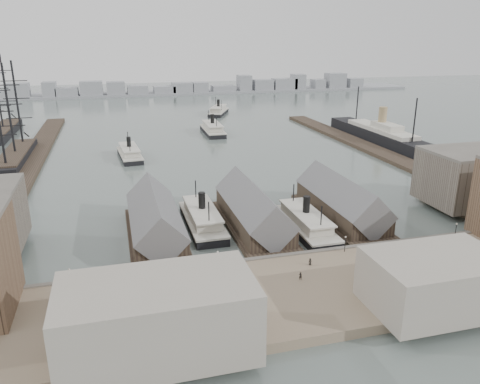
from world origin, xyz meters
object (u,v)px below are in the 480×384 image
object	(u,v)px
ocean_steamer	(381,135)
horse_cart_left	(154,299)
ferry_docked_west	(202,218)
horse_cart_right	(441,279)
horse_cart_center	(220,296)

from	to	relation	value
ocean_steamer	horse_cart_left	xyz separation A→B (m)	(-121.60, -122.06, -0.87)
ferry_docked_west	horse_cart_right	bearing A→B (deg)	-49.22
horse_cart_right	ferry_docked_west	bearing A→B (deg)	54.87
ocean_steamer	horse_cart_left	distance (m)	172.30
ferry_docked_west	ocean_steamer	xyz separation A→B (m)	(105.00, 83.32, 1.26)
ferry_docked_west	horse_cart_left	size ratio (longest dim) A/B	6.27
horse_cart_left	horse_cart_right	distance (m)	57.13
ocean_steamer	horse_cart_center	xyz separation A→B (m)	(-109.45, -124.21, -0.87)
horse_cart_left	horse_cart_center	bearing A→B (deg)	-99.73
horse_cart_center	horse_cart_right	xyz separation A→B (m)	(44.47, -5.50, 0.03)
ferry_docked_west	horse_cart_right	world-z (taller)	ferry_docked_west
horse_cart_center	ferry_docked_west	bearing A→B (deg)	23.32
horse_cart_left	ocean_steamer	bearing A→B (deg)	-44.59
ferry_docked_west	ocean_steamer	size ratio (longest dim) A/B	0.34
ocean_steamer	horse_cart_left	size ratio (longest dim) A/B	18.49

